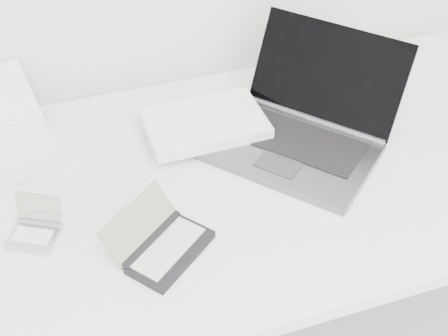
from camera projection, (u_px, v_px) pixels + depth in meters
name	position (u px, v px, depth m)	size (l,w,h in m)	color
desk	(231.00, 190.00, 1.41)	(1.60, 0.80, 0.73)	white
laptop_large	(267.00, 127.00, 1.45)	(0.60, 0.51, 0.23)	slate
pda_silver	(36.00, 229.00, 1.23)	(0.12, 0.12, 0.08)	#B9B9BD
palmtop_charcoal	(162.00, 244.00, 1.20)	(0.23, 0.22, 0.08)	black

